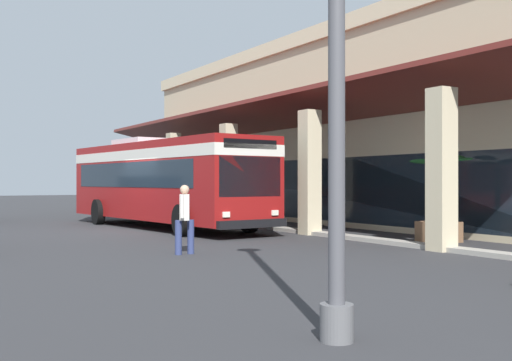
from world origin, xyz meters
name	(u,v)px	position (x,y,z in m)	size (l,w,h in m)	color
ground	(324,223)	(0.00, 8.00, 0.00)	(120.00, 120.00, 0.00)	#2D2D30
curb_strip	(231,223)	(-1.21, 4.29, 0.06)	(33.13, 0.50, 0.12)	#9E998E
plaza_building	(408,135)	(-1.21, 13.92, 3.93)	(27.91, 17.12, 7.86)	#C6B793
transit_bus	(163,177)	(-0.90, 1.27, 1.85)	(11.40, 3.63, 3.34)	maroon
pedestrian	(185,216)	(7.26, -1.52, 0.90)	(0.56, 0.49, 1.62)	navy
potted_palm	(439,222)	(8.20, 5.86, 0.57)	(1.96, 1.98, 2.50)	brown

